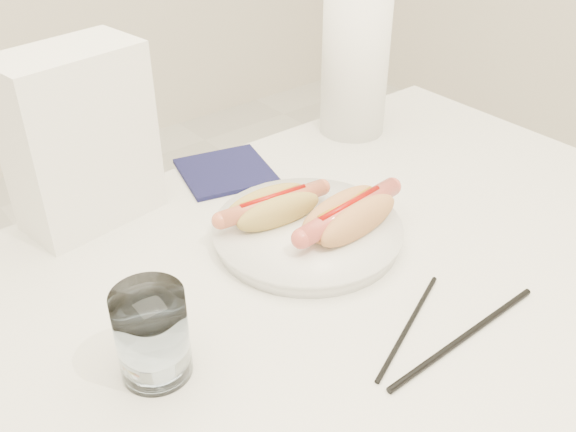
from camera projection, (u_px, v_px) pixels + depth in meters
table at (328, 332)px, 0.82m from camera, size 1.20×0.80×0.75m
plate at (307, 234)px, 0.88m from camera, size 0.33×0.33×0.02m
hotdog_left at (273, 207)px, 0.88m from camera, size 0.16×0.08×0.04m
hotdog_right at (349, 216)px, 0.85m from camera, size 0.18×0.08×0.05m
water_glass at (152, 334)px, 0.65m from camera, size 0.08×0.08×0.10m
chopstick_near at (409, 325)px, 0.74m from camera, size 0.18×0.08×0.01m
chopstick_far at (465, 337)px, 0.72m from camera, size 0.25×0.01×0.01m
napkin_box at (80, 139)px, 0.87m from camera, size 0.20×0.13×0.25m
navy_napkin at (226, 171)px, 1.04m from camera, size 0.17×0.17×0.01m
paper_towel_roll at (355, 61)px, 1.11m from camera, size 0.14×0.14×0.26m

